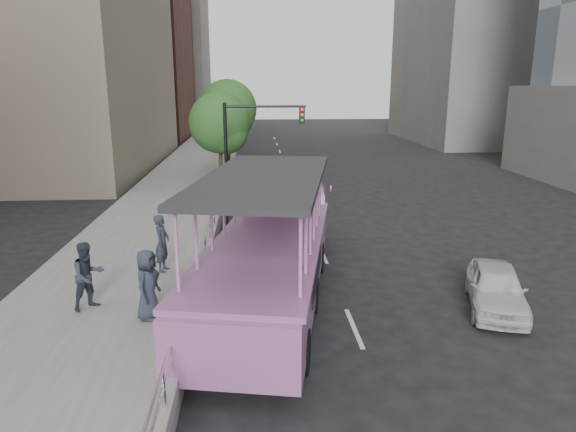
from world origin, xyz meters
name	(u,v)px	position (x,y,z in m)	size (l,w,h in m)	color
ground	(307,298)	(0.00, 0.00, 0.00)	(160.00, 160.00, 0.00)	black
sidewalk	(165,213)	(-5.75, 10.00, 0.15)	(5.50, 80.00, 0.30)	#969691
kerb_wall	(205,262)	(-3.12, 2.00, 0.48)	(0.24, 30.00, 0.36)	#ABABA5
guardrail	(205,242)	(-3.12, 2.00, 1.14)	(0.07, 22.00, 0.71)	silver
duck_boat	(273,246)	(-0.96, 0.58, 1.42)	(4.81, 11.83, 3.83)	black
car	(496,288)	(5.15, -1.09, 0.61)	(1.45, 3.60, 1.23)	silver
pedestrian_near	(162,243)	(-4.43, 1.77, 1.22)	(0.67, 0.44, 1.84)	#2B3240
pedestrian_mid	(88,276)	(-5.89, -0.95, 1.21)	(0.89, 0.69, 1.82)	#2B3240
pedestrian_far	(148,285)	(-4.21, -1.68, 1.21)	(0.89, 0.58, 1.82)	#2B3240
parking_sign	(227,201)	(-2.55, 5.33, 1.75)	(0.16, 0.62, 2.78)	black
traffic_signal	(249,137)	(-1.70, 12.50, 3.50)	(4.20, 0.32, 5.20)	black
street_tree_near	(221,125)	(-3.30, 15.93, 3.82)	(3.52, 3.52, 5.72)	#392419
street_tree_far	(229,111)	(-3.10, 21.93, 4.31)	(3.97, 3.97, 6.45)	#392419
midrise_brick	(102,20)	(-18.00, 48.00, 13.00)	(18.00, 16.00, 26.00)	brown
midrise_stone_b	(150,56)	(-16.00, 64.00, 10.00)	(16.00, 14.00, 20.00)	slate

